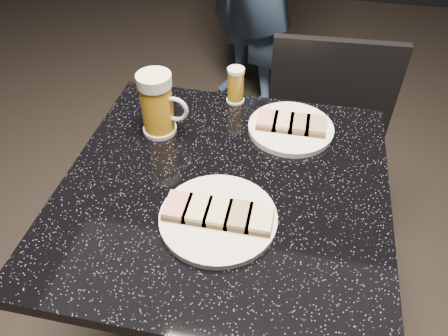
{
  "coord_description": "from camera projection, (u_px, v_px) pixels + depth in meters",
  "views": [
    {
      "loc": [
        0.13,
        -0.65,
        1.42
      ],
      "look_at": [
        0.0,
        0.0,
        0.8
      ],
      "focal_mm": 35.0,
      "sensor_mm": 36.0,
      "label": 1
    }
  ],
  "objects": [
    {
      "name": "plate_large",
      "position": [
        218.0,
        218.0,
        0.86
      ],
      "size": [
        0.23,
        0.23,
        0.01
      ],
      "primitive_type": "cylinder",
      "color": "white",
      "rests_on": "table"
    },
    {
      "name": "beer_mug",
      "position": [
        158.0,
        104.0,
        1.02
      ],
      "size": [
        0.12,
        0.08,
        0.16
      ],
      "color": "white",
      "rests_on": "table"
    },
    {
      "name": "table",
      "position": [
        224.0,
        252.0,
        1.11
      ],
      "size": [
        0.7,
        0.7,
        0.75
      ],
      "color": "black",
      "rests_on": "floor"
    },
    {
      "name": "canapes_on_plate_small",
      "position": [
        291.0,
        123.0,
        1.06
      ],
      "size": [
        0.17,
        0.07,
        0.02
      ],
      "color": "#4C3521",
      "rests_on": "plate_small"
    },
    {
      "name": "beer_tumbler",
      "position": [
        236.0,
        85.0,
        1.14
      ],
      "size": [
        0.05,
        0.05,
        0.1
      ],
      "color": "white",
      "rests_on": "table"
    },
    {
      "name": "canapes_on_plate_large",
      "position": [
        218.0,
        213.0,
        0.85
      ],
      "size": [
        0.21,
        0.07,
        0.02
      ],
      "color": "#4C3521",
      "rests_on": "plate_large"
    },
    {
      "name": "plate_small",
      "position": [
        291.0,
        128.0,
        1.07
      ],
      "size": [
        0.21,
        0.21,
        0.01
      ],
      "primitive_type": "cylinder",
      "color": "white",
      "rests_on": "table"
    },
    {
      "name": "chair",
      "position": [
        322.0,
        163.0,
        1.37
      ],
      "size": [
        0.39,
        0.39,
        0.86
      ],
      "color": "black",
      "rests_on": "floor"
    }
  ]
}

